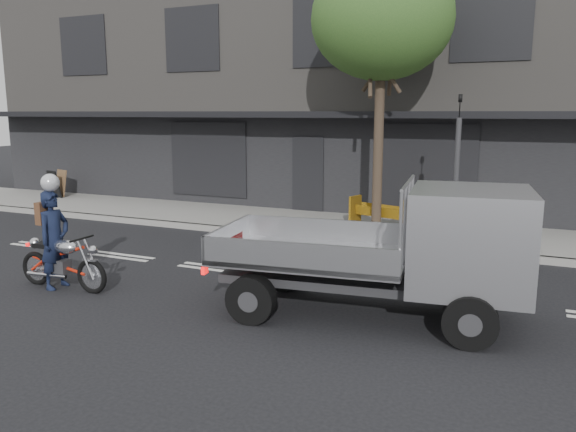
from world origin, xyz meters
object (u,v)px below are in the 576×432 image
Objects in this scene: construction_barrier at (379,213)px; sandwich_board at (54,184)px; street_tree at (382,20)px; rider at (55,240)px; traffic_light_pole at (456,179)px; motorcycle at (62,261)px; flatbed_ute at (439,243)px.

sandwich_board is (-11.87, 0.76, 0.05)m from construction_barrier.
rider is (-4.15, -6.42, -4.40)m from street_tree.
street_tree is 4.47× the size of construction_barrier.
sandwich_board is at bearing 172.60° from traffic_light_pole.
street_tree is at bearing 57.29° from motorcycle.
flatbed_ute reaches higher than motorcycle.
flatbed_ute is (0.37, -4.57, -0.43)m from traffic_light_pole.
construction_barrier is (-2.35, 5.61, -0.65)m from flatbed_ute.
street_tree reaches higher than traffic_light_pole.
flatbed_ute is 15.60m from sandwich_board.
rider is 0.37× the size of flatbed_ute.
sandwich_board is (-11.85, 0.95, -4.65)m from street_tree.
flatbed_ute reaches higher than rider.
flatbed_ute is at bearing -66.39° from street_tree.
flatbed_ute is 5.04× the size of sandwich_board.
construction_barrier is at bearing 57.88° from motorcycle.
traffic_light_pole is 4.61m from flatbed_ute.
street_tree reaches higher than flatbed_ute.
construction_barrier is 1.58× the size of sandwich_board.
sandwich_board is at bearing 175.42° from street_tree.
street_tree is 4.23m from traffic_light_pole.
motorcycle is (-6.00, -5.57, -1.14)m from traffic_light_pole.
flatbed_ute is 6.12m from construction_barrier.
traffic_light_pole is 3.67× the size of sandwich_board.
construction_barrier is at bearing 12.98° from sandwich_board.
sandwich_board is at bearing 149.10° from flatbed_ute.
motorcycle is at bearing -90.79° from rider.
construction_barrier is 11.90m from sandwich_board.
rider reaches higher than sandwich_board.
rider is 10.66m from sandwich_board.
street_tree is 4.71m from construction_barrier.
rider is at bearing 179.21° from motorcycle.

